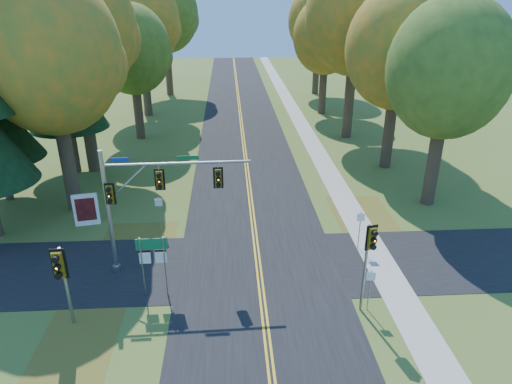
{
  "coord_description": "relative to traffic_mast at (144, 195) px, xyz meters",
  "views": [
    {
      "loc": [
        -1.32,
        -17.54,
        12.72
      ],
      "look_at": [
        0.0,
        3.93,
        3.2
      ],
      "focal_mm": 32.0,
      "sensor_mm": 36.0,
      "label": 1
    }
  ],
  "objects": [
    {
      "name": "tree_w_d",
      "position": [
        -4.78,
        31.18,
        5.76
      ],
      "size": [
        8.2,
        8.2,
        14.56
      ],
      "color": "#38281C",
      "rests_on": "ground"
    },
    {
      "name": "leaf_patch_w_far",
      "position": [
        -2.15,
        -5.0,
        -4.02
      ],
      "size": [
        3.0,
        5.0,
        0.0
      ],
      "primitive_type": "cube",
      "color": "brown",
      "rests_on": "ground"
    },
    {
      "name": "tree_e_b",
      "position": [
        16.32,
        13.57,
        4.87
      ],
      "size": [
        7.6,
        7.6,
        13.33
      ],
      "color": "#38281C",
      "rests_on": "ground"
    },
    {
      "name": "route_sign_cluster",
      "position": [
        0.55,
        -2.11,
        -1.92
      ],
      "size": [
        1.39,
        0.11,
        2.98
      ],
      "rotation": [
        0.0,
        0.0,
        0.03
      ],
      "color": "gray",
      "rests_on": "ground"
    },
    {
      "name": "east_signal_pole",
      "position": [
        9.59,
        -3.95,
        -0.79
      ],
      "size": [
        0.49,
        0.57,
        4.26
      ],
      "rotation": [
        0.0,
        0.0,
        0.23
      ],
      "color": "gray",
      "rests_on": "ground"
    },
    {
      "name": "centerline_left",
      "position": [
        5.25,
        -2.0,
        -4.0
      ],
      "size": [
        0.1,
        160.0,
        0.01
      ],
      "primitive_type": "cube",
      "color": "gold",
      "rests_on": "road_main"
    },
    {
      "name": "pine_c",
      "position": [
        -7.65,
        14.0,
        5.67
      ],
      "size": [
        5.6,
        5.6,
        20.56
      ],
      "color": "#38281C",
      "rests_on": "ground"
    },
    {
      "name": "tree_e_d",
      "position": [
        14.61,
        30.87,
        4.21
      ],
      "size": [
        7.0,
        7.0,
        12.32
      ],
      "color": "#38281C",
      "rests_on": "ground"
    },
    {
      "name": "tree_w_b",
      "position": [
        -6.37,
        14.29,
        6.34
      ],
      "size": [
        8.6,
        8.6,
        15.38
      ],
      "color": "#38281C",
      "rests_on": "ground"
    },
    {
      "name": "tree_e_c",
      "position": [
        15.23,
        21.69,
        6.64
      ],
      "size": [
        8.8,
        8.8,
        15.79
      ],
      "color": "#38281C",
      "rests_on": "ground"
    },
    {
      "name": "tree_e_e",
      "position": [
        15.82,
        41.58,
        5.17
      ],
      "size": [
        7.8,
        7.8,
        13.74
      ],
      "color": "#38281C",
      "rests_on": "ground"
    },
    {
      "name": "road_cross",
      "position": [
        5.35,
        -0.0,
        -4.01
      ],
      "size": [
        60.0,
        6.0,
        0.02
      ],
      "primitive_type": "cube",
      "color": "black",
      "rests_on": "ground"
    },
    {
      "name": "tree_w_a",
      "position": [
        -5.78,
        7.38,
        5.46
      ],
      "size": [
        8.0,
        8.0,
        14.15
      ],
      "color": "#38281C",
      "rests_on": "ground"
    },
    {
      "name": "centerline_right",
      "position": [
        5.45,
        -2.0,
        -4.0
      ],
      "size": [
        0.1,
        160.0,
        0.01
      ],
      "primitive_type": "cube",
      "color": "gold",
      "rests_on": "road_main"
    },
    {
      "name": "reg_sign_e_south",
      "position": [
        9.85,
        -3.79,
        -2.65
      ],
      "size": [
        0.38,
        0.08,
        2.01
      ],
      "rotation": [
        0.0,
        0.0,
        -0.13
      ],
      "color": "gray",
      "rests_on": "ground"
    },
    {
      "name": "reg_sign_e_north",
      "position": [
        10.8,
        1.29,
        -2.51
      ],
      "size": [
        0.42,
        0.06,
        2.2
      ],
      "rotation": [
        0.0,
        0.0,
        0.0
      ],
      "color": "gray",
      "rests_on": "ground"
    },
    {
      "name": "sidewalk_east",
      "position": [
        11.55,
        -2.0,
        -3.99
      ],
      "size": [
        1.6,
        160.0,
        0.06
      ],
      "primitive_type": "cube",
      "color": "#9E998E",
      "rests_on": "ground"
    },
    {
      "name": "leaf_patch_w_near",
      "position": [
        -1.15,
        2.0,
        -4.02
      ],
      "size": [
        4.0,
        6.0,
        0.0
      ],
      "primitive_type": "cube",
      "color": "brown",
      "rests_on": "ground"
    },
    {
      "name": "road_main",
      "position": [
        5.35,
        -2.0,
        -4.01
      ],
      "size": [
        8.0,
        160.0,
        0.02
      ],
      "primitive_type": "cube",
      "color": "black",
      "rests_on": "ground"
    },
    {
      "name": "tree_e_a",
      "position": [
        16.91,
        6.77,
        4.51
      ],
      "size": [
        7.2,
        7.2,
        12.73
      ],
      "color": "#38281C",
      "rests_on": "ground"
    },
    {
      "name": "ground",
      "position": [
        5.35,
        -2.0,
        -4.02
      ],
      "size": [
        160.0,
        160.0,
        0.0
      ],
      "primitive_type": "plane",
      "color": "#476021",
      "rests_on": "ground"
    },
    {
      "name": "tree_w_e",
      "position": [
        -3.57,
        42.08,
        6.05
      ],
      "size": [
        8.4,
        8.4,
        14.97
      ],
      "color": "#38281C",
      "rests_on": "ground"
    },
    {
      "name": "reg_sign_w",
      "position": [
        -0.0,
        3.84,
        -2.54
      ],
      "size": [
        0.41,
        0.07,
        2.16
      ],
      "rotation": [
        0.0,
        0.0,
        -0.03
      ],
      "color": "gray",
      "rests_on": "ground"
    },
    {
      "name": "leaf_patch_e",
      "position": [
        12.15,
        4.0,
        -4.02
      ],
      "size": [
        3.5,
        8.0,
        0.0
      ],
      "primitive_type": "cube",
      "color": "brown",
      "rests_on": "ground"
    },
    {
      "name": "traffic_mast",
      "position": [
        0.0,
        0.0,
        0.0
      ],
      "size": [
        6.9,
        0.68,
        6.26
      ],
      "rotation": [
        0.0,
        0.0,
        0.02
      ],
      "color": "#97999F",
      "rests_on": "ground"
    },
    {
      "name": "info_kiosk",
      "position": [
        -4.44,
        4.99,
        -3.05
      ],
      "size": [
        1.43,
        0.45,
        1.96
      ],
      "rotation": [
        0.0,
        0.0,
        0.18
      ],
      "color": "white",
      "rests_on": "ground"
    },
    {
      "name": "tree_w_c",
      "position": [
        -4.19,
        22.47,
        3.92
      ],
      "size": [
        6.8,
        6.8,
        11.91
      ],
      "color": "#38281C",
      "rests_on": "ground"
    },
    {
      "name": "ped_signal_pole",
      "position": [
        -2.65,
        -4.11,
        -1.26
      ],
      "size": [
        0.59,
        0.68,
        3.72
      ],
      "rotation": [
        0.0,
        0.0,
        0.0
      ],
      "color": "#96989F",
      "rests_on": "ground"
    }
  ]
}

